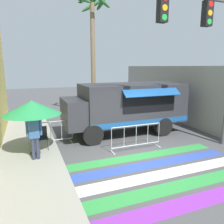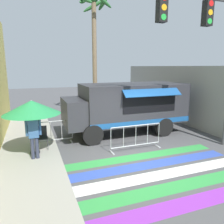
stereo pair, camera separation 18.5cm
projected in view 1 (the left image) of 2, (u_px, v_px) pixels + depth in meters
The scene contains 11 objects.
ground_plane at pixel (141, 158), 8.18m from camera, with size 60.00×60.00×0.00m, color #4C4C4F.
concrete_wall_right at pixel (191, 97), 12.31m from camera, with size 0.20×16.00×3.41m.
crosswalk_painted at pixel (162, 174), 6.94m from camera, with size 6.40×3.60×0.01m.
food_truck at pixel (124, 105), 10.93m from camera, with size 6.05×2.79×2.53m.
traffic_signal_pole at pixel (207, 37), 8.26m from camera, with size 4.52×0.29×6.21m.
patio_umbrella at pixel (32, 108), 7.83m from camera, with size 2.05×2.05×2.01m.
folding_chair at pixel (41, 136), 8.60m from camera, with size 0.46×0.46×0.88m.
vendor_person at pixel (34, 133), 7.52m from camera, with size 0.53×0.22×1.66m.
barricade_front at pixel (136, 137), 8.96m from camera, with size 2.21×0.44×1.05m.
barricade_side at pixel (51, 133), 9.52m from camera, with size 1.89×0.44×1.05m.
palm_tree at pixel (92, 31), 13.79m from camera, with size 2.13×2.26×7.84m.
Camera 1 is at (-3.83, -6.72, 3.37)m, focal length 35.00 mm.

